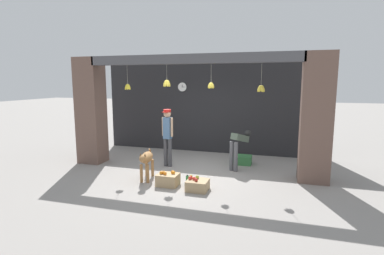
{
  "coord_description": "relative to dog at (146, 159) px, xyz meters",
  "views": [
    {
      "loc": [
        2.26,
        -7.18,
        2.37
      ],
      "look_at": [
        0.0,
        0.38,
        1.16
      ],
      "focal_mm": 28.0,
      "sensor_mm": 36.0,
      "label": 1
    }
  ],
  "objects": [
    {
      "name": "fruit_crate_apples",
      "position": [
        1.37,
        -0.33,
        -0.39
      ],
      "size": [
        0.46,
        0.44,
        0.3
      ],
      "color": "tan",
      "rests_on": "ground_plane"
    },
    {
      "name": "water_bottle",
      "position": [
        1.06,
        -0.06,
        -0.4
      ],
      "size": [
        0.07,
        0.07,
        0.24
      ],
      "color": "#38934C",
      "rests_on": "ground_plane"
    },
    {
      "name": "shop_pillar_right",
      "position": [
        3.86,
        1.06,
        1.01
      ],
      "size": [
        0.7,
        0.6,
        3.05
      ],
      "primitive_type": "cube",
      "color": "brown",
      "rests_on": "ground_plane"
    },
    {
      "name": "wall_clock",
      "position": [
        -0.17,
        3.26,
        1.68
      ],
      "size": [
        0.32,
        0.03,
        0.32
      ],
      "color": "black"
    },
    {
      "name": "shop_pillar_left",
      "position": [
        -2.24,
        1.06,
        1.01
      ],
      "size": [
        0.7,
        0.6,
        3.05
      ],
      "primitive_type": "cube",
      "color": "brown",
      "rests_on": "ground_plane"
    },
    {
      "name": "produce_box_green",
      "position": [
        2.05,
        2.08,
        -0.39
      ],
      "size": [
        0.53,
        0.41,
        0.25
      ],
      "primitive_type": "cube",
      "color": "#387A42",
      "rests_on": "ground_plane"
    },
    {
      "name": "dog",
      "position": [
        0.0,
        0.0,
        0.0
      ],
      "size": [
        0.37,
        0.92,
        0.74
      ],
      "rotation": [
        0.0,
        0.0,
        -1.39
      ],
      "color": "#9E7042",
      "rests_on": "ground_plane"
    },
    {
      "name": "fruit_crate_oranges",
      "position": [
        0.64,
        -0.23,
        -0.36
      ],
      "size": [
        0.48,
        0.4,
        0.34
      ],
      "color": "tan",
      "rests_on": "ground_plane"
    },
    {
      "name": "shop_back_wall",
      "position": [
        0.81,
        3.34,
        1.01
      ],
      "size": [
        7.41,
        0.12,
        3.05
      ],
      "primitive_type": "cube",
      "color": "#232326",
      "rests_on": "ground_plane"
    },
    {
      "name": "storefront_awning",
      "position": [
        0.81,
        0.88,
        2.38
      ],
      "size": [
        5.51,
        0.3,
        0.94
      ],
      "color": "#4C4C51"
    },
    {
      "name": "ground_plane",
      "position": [
        0.81,
        0.76,
        -0.51
      ],
      "size": [
        60.0,
        60.0,
        0.0
      ],
      "primitive_type": "plane",
      "color": "gray"
    },
    {
      "name": "worker_stooping",
      "position": [
        2.01,
        1.53,
        0.18
      ],
      "size": [
        0.51,
        0.75,
        1.03
      ],
      "rotation": [
        0.0,
        0.0,
        -0.49
      ],
      "color": "#56565B",
      "rests_on": "ground_plane"
    },
    {
      "name": "shopkeeper",
      "position": [
        0.06,
        1.25,
        0.44
      ],
      "size": [
        0.34,
        0.28,
        1.62
      ],
      "rotation": [
        0.0,
        0.0,
        2.99
      ],
      "color": "#424247",
      "rests_on": "ground_plane"
    }
  ]
}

